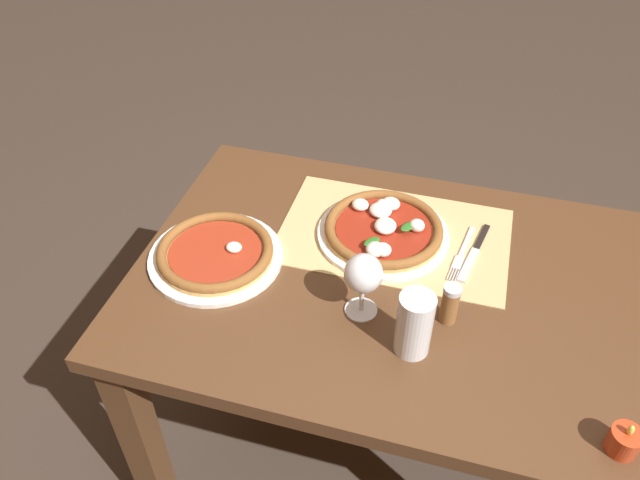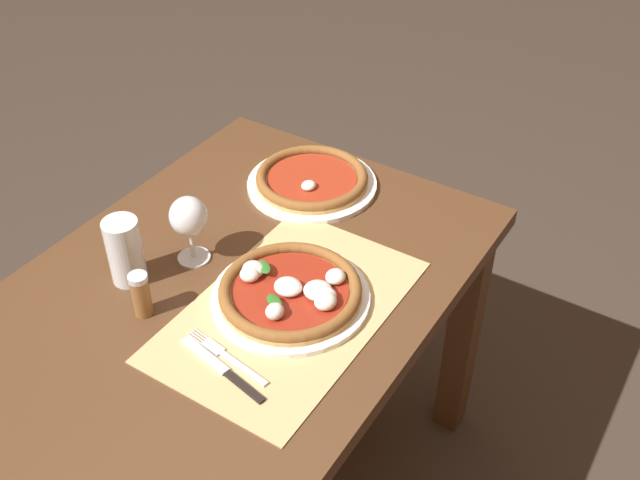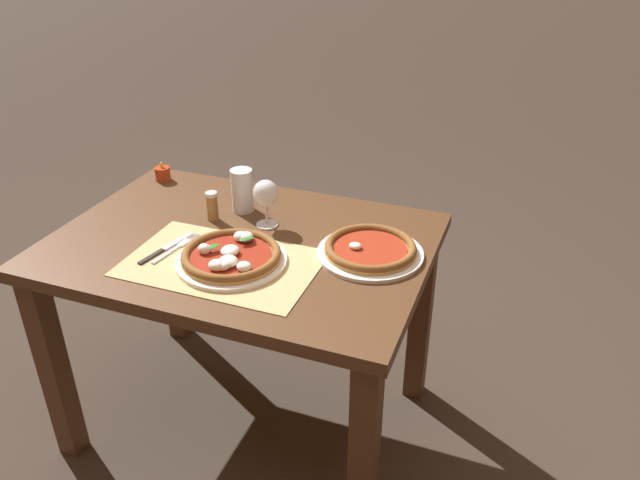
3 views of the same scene
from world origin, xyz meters
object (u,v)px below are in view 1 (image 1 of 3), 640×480
object	(u,v)px
pizza_far	(216,253)
fork	(462,253)
knife	(474,252)
pizza_near	(383,229)
wine_glass	(363,276)
pepper_shaker	(450,304)
pint_glass	(414,325)
votive_candle	(624,442)

from	to	relation	value
pizza_far	fork	distance (m)	0.57
pizza_far	fork	world-z (taller)	pizza_far
knife	pizza_near	bearing A→B (deg)	-0.50
wine_glass	fork	size ratio (longest dim) A/B	0.77
knife	pepper_shaker	world-z (taller)	pepper_shaker
pizza_near	pizza_far	distance (m)	0.40
pizza_far	fork	xyz separation A→B (m)	(-0.55, -0.17, -0.01)
fork	pepper_shaker	distance (m)	0.21
pizza_near	knife	xyz separation A→B (m)	(-0.22, 0.00, -0.02)
wine_glass	pepper_shaker	distance (m)	0.19
pint_glass	pepper_shaker	xyz separation A→B (m)	(-0.06, -0.10, -0.02)
pizza_near	knife	world-z (taller)	pizza_near
pepper_shaker	pint_glass	bearing A→B (deg)	57.62
votive_candle	fork	bearing A→B (deg)	-52.96
votive_candle	pepper_shaker	distance (m)	0.39
pint_glass	fork	distance (m)	0.32
pizza_near	pepper_shaker	size ratio (longest dim) A/B	3.27
pizza_far	pint_glass	xyz separation A→B (m)	(-0.48, 0.13, 0.05)
pizza_near	knife	bearing A→B (deg)	179.50
pizza_far	knife	xyz separation A→B (m)	(-0.58, -0.18, -0.01)
pizza_far	wine_glass	xyz separation A→B (m)	(-0.36, 0.06, 0.09)
wine_glass	pizza_far	bearing A→B (deg)	-10.15
pizza_near	wine_glass	size ratio (longest dim) A/B	2.05
knife	pizza_far	bearing A→B (deg)	17.46
pizza_near	pepper_shaker	bearing A→B (deg)	129.44
pizza_near	votive_candle	size ratio (longest dim) A/B	4.41
pepper_shaker	knife	bearing A→B (deg)	-99.29
pepper_shaker	votive_candle	bearing A→B (deg)	146.73
pizza_near	knife	distance (m)	0.22
wine_glass	votive_candle	size ratio (longest dim) A/B	2.15
votive_candle	knife	bearing A→B (deg)	-56.13
wine_glass	pint_glass	distance (m)	0.14
pint_glass	votive_candle	bearing A→B (deg)	162.81
knife	pint_glass	bearing A→B (deg)	73.01
wine_glass	knife	bearing A→B (deg)	-131.29
wine_glass	votive_candle	distance (m)	0.55
knife	pepper_shaker	distance (m)	0.23
wine_glass	votive_candle	bearing A→B (deg)	159.49
pint_glass	knife	distance (m)	0.34
pizza_near	pint_glass	distance (m)	0.34
wine_glass	pepper_shaker	world-z (taller)	wine_glass
fork	votive_candle	xyz separation A→B (m)	(-0.32, 0.42, 0.02)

